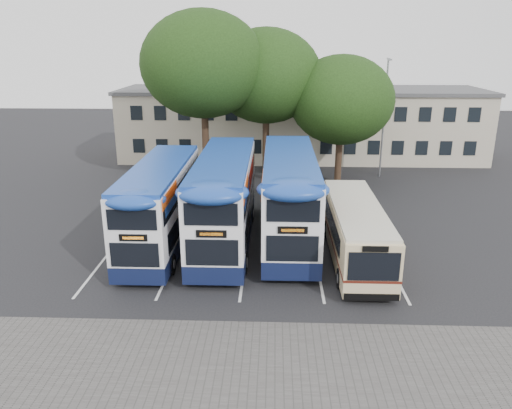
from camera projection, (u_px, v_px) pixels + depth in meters
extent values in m
plane|color=black|center=(329.00, 298.00, 20.95)|extent=(120.00, 120.00, 0.00)
cube|color=#595654|center=(283.00, 372.00, 16.28)|extent=(40.00, 6.00, 0.01)
cube|color=silver|center=(113.00, 247.00, 26.08)|extent=(0.12, 11.00, 0.01)
cube|color=silver|center=(180.00, 248.00, 25.95)|extent=(0.12, 11.00, 0.01)
cube|color=silver|center=(247.00, 249.00, 25.83)|extent=(0.12, 11.00, 0.01)
cube|color=silver|center=(314.00, 250.00, 25.70)|extent=(0.12, 11.00, 0.01)
cube|color=silver|center=(383.00, 251.00, 25.58)|extent=(0.12, 11.00, 0.01)
cube|color=#BBB097|center=(301.00, 124.00, 45.63)|extent=(32.00, 8.00, 6.00)
cube|color=#4C4C4F|center=(302.00, 90.00, 44.67)|extent=(32.40, 8.40, 0.30)
cube|color=black|center=(302.00, 147.00, 42.22)|extent=(30.00, 0.06, 1.20)
cube|color=black|center=(303.00, 114.00, 41.35)|extent=(30.00, 0.06, 1.20)
cylinder|color=gray|center=(384.00, 120.00, 38.31)|extent=(0.14, 0.14, 9.00)
cube|color=gray|center=(389.00, 59.00, 36.89)|extent=(0.12, 0.80, 0.12)
cube|color=gray|center=(390.00, 60.00, 36.53)|extent=(0.25, 0.50, 0.12)
cylinder|color=black|center=(206.00, 143.00, 36.11)|extent=(0.50, 0.50, 6.42)
ellipsoid|color=black|center=(203.00, 64.00, 34.38)|extent=(8.66, 8.66, 7.36)
cylinder|color=black|center=(266.00, 142.00, 38.09)|extent=(0.50, 0.50, 5.75)
ellipsoid|color=black|center=(266.00, 76.00, 36.54)|extent=(8.10, 8.10, 6.89)
cylinder|color=black|center=(339.00, 153.00, 37.32)|extent=(0.50, 0.50, 4.55)
ellipsoid|color=black|center=(342.00, 100.00, 36.09)|extent=(7.58, 7.58, 6.44)
cube|color=#0F1739|center=(163.00, 233.00, 26.19)|extent=(2.46, 10.33, 0.79)
cube|color=white|center=(160.00, 198.00, 25.59)|extent=(2.46, 10.33, 3.05)
cube|color=#1A419F|center=(159.00, 168.00, 25.10)|extent=(2.41, 10.12, 0.30)
cube|color=black|center=(163.00, 211.00, 26.13)|extent=(2.50, 9.15, 0.98)
cube|color=black|center=(160.00, 185.00, 25.38)|extent=(2.50, 9.74, 0.89)
cube|color=#FA5C15|center=(170.00, 195.00, 21.94)|extent=(0.02, 3.15, 0.54)
cube|color=black|center=(133.00, 238.00, 20.70)|extent=(1.18, 0.06, 0.30)
cylinder|color=black|center=(155.00, 217.00, 29.14)|extent=(0.30, 0.98, 0.98)
cylinder|color=black|center=(193.00, 217.00, 29.06)|extent=(0.30, 0.98, 0.98)
cylinder|color=black|center=(123.00, 263.00, 23.08)|extent=(0.30, 0.98, 0.98)
cylinder|color=black|center=(171.00, 264.00, 23.00)|extent=(0.30, 0.98, 0.98)
cube|color=#0F1739|center=(225.00, 229.00, 26.51)|extent=(2.65, 11.12, 0.85)
cube|color=white|center=(224.00, 192.00, 25.86)|extent=(2.65, 11.12, 3.28)
cube|color=#1A419F|center=(224.00, 160.00, 25.33)|extent=(2.59, 10.90, 0.32)
cube|color=black|center=(225.00, 207.00, 26.44)|extent=(2.69, 9.85, 1.06)
cube|color=black|center=(224.00, 178.00, 25.63)|extent=(2.69, 10.48, 0.95)
cube|color=#FA5C15|center=(246.00, 188.00, 21.93)|extent=(0.02, 3.39, 0.58)
cube|color=black|center=(211.00, 234.00, 20.59)|extent=(1.27, 0.06, 0.32)
cylinder|color=black|center=(211.00, 213.00, 29.68)|extent=(0.32, 1.06, 1.06)
cylinder|color=black|center=(251.00, 213.00, 29.60)|extent=(0.32, 1.06, 1.06)
cylinder|color=black|center=(192.00, 262.00, 23.15)|extent=(0.32, 1.06, 1.06)
cylinder|color=black|center=(244.00, 262.00, 23.06)|extent=(0.32, 1.06, 1.06)
cube|color=#AA160B|center=(251.00, 172.00, 26.83)|extent=(0.02, 4.24, 0.90)
cube|color=#0F1739|center=(288.00, 227.00, 26.91)|extent=(2.65, 11.15, 0.85)
cube|color=white|center=(289.00, 190.00, 26.26)|extent=(2.65, 11.15, 3.29)
cube|color=#1A419F|center=(290.00, 158.00, 25.73)|extent=(2.60, 10.92, 0.32)
cube|color=black|center=(289.00, 204.00, 26.85)|extent=(2.69, 9.87, 1.06)
cube|color=black|center=(290.00, 176.00, 26.03)|extent=(2.69, 10.51, 0.96)
cube|color=#FA5C15|center=(322.00, 185.00, 22.32)|extent=(0.02, 3.40, 0.58)
cube|color=black|center=(293.00, 230.00, 20.98)|extent=(1.27, 0.06, 0.32)
cylinder|color=black|center=(267.00, 211.00, 30.09)|extent=(0.32, 1.06, 1.06)
cylinder|color=black|center=(307.00, 211.00, 30.01)|extent=(0.32, 1.06, 1.06)
cylinder|color=black|center=(265.00, 258.00, 23.54)|extent=(0.32, 1.06, 1.06)
cylinder|color=black|center=(316.00, 259.00, 23.46)|extent=(0.32, 1.06, 1.06)
cube|color=beige|center=(355.00, 231.00, 24.29)|extent=(2.33, 9.33, 2.38)
cube|color=beige|center=(357.00, 207.00, 23.91)|extent=(2.24, 8.96, 0.19)
cube|color=black|center=(355.00, 220.00, 24.61)|extent=(2.37, 7.47, 0.84)
cube|color=#551A11|center=(355.00, 238.00, 24.42)|extent=(2.36, 9.35, 0.11)
cube|color=black|center=(374.00, 267.00, 19.75)|extent=(2.05, 0.06, 1.21)
cylinder|color=black|center=(341.00, 279.00, 21.64)|extent=(0.28, 0.93, 0.93)
cylinder|color=black|center=(390.00, 279.00, 21.56)|extent=(0.28, 0.93, 0.93)
cylinder|color=black|center=(327.00, 229.00, 27.30)|extent=(0.28, 0.93, 0.93)
cylinder|color=black|center=(366.00, 230.00, 27.23)|extent=(0.28, 0.93, 0.93)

